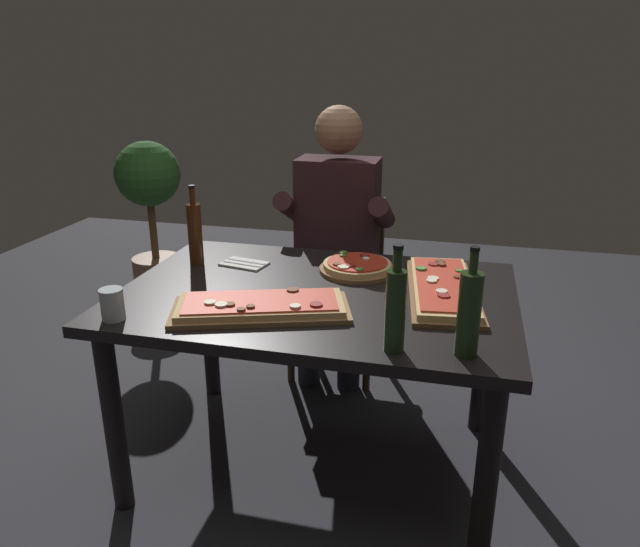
{
  "coord_description": "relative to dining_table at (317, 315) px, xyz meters",
  "views": [
    {
      "loc": [
        0.49,
        -1.92,
        1.53
      ],
      "look_at": [
        0.0,
        0.05,
        0.79
      ],
      "focal_mm": 33.31,
      "sensor_mm": 36.0,
      "label": 1
    }
  ],
  "objects": [
    {
      "name": "dining_table",
      "position": [
        0.0,
        0.0,
        0.0
      ],
      "size": [
        1.4,
        0.96,
        0.74
      ],
      "color": "black",
      "rests_on": "ground_plane"
    },
    {
      "name": "wine_bottle_dark",
      "position": [
        0.53,
        -0.37,
        0.22
      ],
      "size": [
        0.07,
        0.07,
        0.32
      ],
      "color": "#233819",
      "rests_on": "dining_table"
    },
    {
      "name": "pizza_rectangular_left",
      "position": [
        0.44,
        0.09,
        0.12
      ],
      "size": [
        0.31,
        0.64,
        0.05
      ],
      "color": "brown",
      "rests_on": "dining_table"
    },
    {
      "name": "pizza_round_far",
      "position": [
        0.1,
        0.24,
        0.12
      ],
      "size": [
        0.3,
        0.3,
        0.05
      ],
      "color": "brown",
      "rests_on": "dining_table"
    },
    {
      "name": "pizza_rectangular_front",
      "position": [
        -0.13,
        -0.22,
        0.12
      ],
      "size": [
        0.63,
        0.42,
        0.05
      ],
      "color": "olive",
      "rests_on": "dining_table"
    },
    {
      "name": "napkin_cutlery_set",
      "position": [
        -0.36,
        0.21,
        0.1
      ],
      "size": [
        0.2,
        0.14,
        0.01
      ],
      "color": "white",
      "rests_on": "dining_table"
    },
    {
      "name": "oil_bottle_amber",
      "position": [
        -0.55,
        0.18,
        0.23
      ],
      "size": [
        0.06,
        0.06,
        0.32
      ],
      "color": "#47230F",
      "rests_on": "dining_table"
    },
    {
      "name": "tumbler_near_camera",
      "position": [
        -0.57,
        -0.39,
        0.14
      ],
      "size": [
        0.07,
        0.07,
        0.1
      ],
      "color": "silver",
      "rests_on": "dining_table"
    },
    {
      "name": "seated_diner",
      "position": [
        -0.09,
        0.74,
        0.1
      ],
      "size": [
        0.53,
        0.41,
        1.33
      ],
      "color": "#23232D",
      "rests_on": "ground_plane"
    },
    {
      "name": "potted_plant_corner",
      "position": [
        -1.32,
        1.19,
        -0.01
      ],
      "size": [
        0.38,
        0.38,
        1.08
      ],
      "color": "#846042",
      "rests_on": "ground_plane"
    },
    {
      "name": "diner_chair",
      "position": [
        -0.09,
        0.86,
        -0.16
      ],
      "size": [
        0.44,
        0.44,
        0.87
      ],
      "color": "#3D2B1E",
      "rests_on": "ground_plane"
    },
    {
      "name": "vinegar_bottle_green",
      "position": [
        0.33,
        -0.39,
        0.23
      ],
      "size": [
        0.06,
        0.06,
        0.32
      ],
      "color": "#233819",
      "rests_on": "dining_table"
    },
    {
      "name": "ground_plane",
      "position": [
        0.0,
        0.0,
        -0.64
      ],
      "size": [
        6.4,
        6.4,
        0.0
      ],
      "primitive_type": "plane",
      "color": "#2D2D33"
    }
  ]
}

